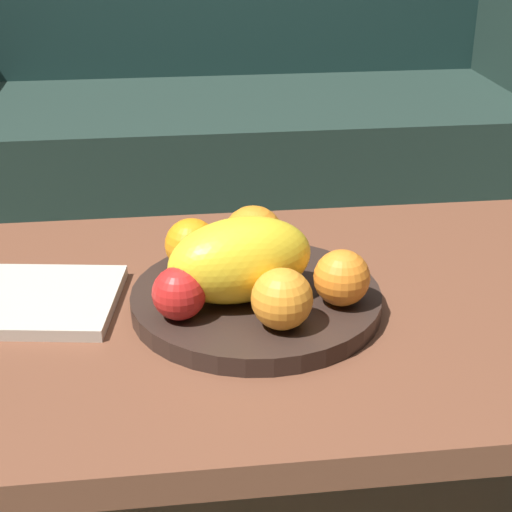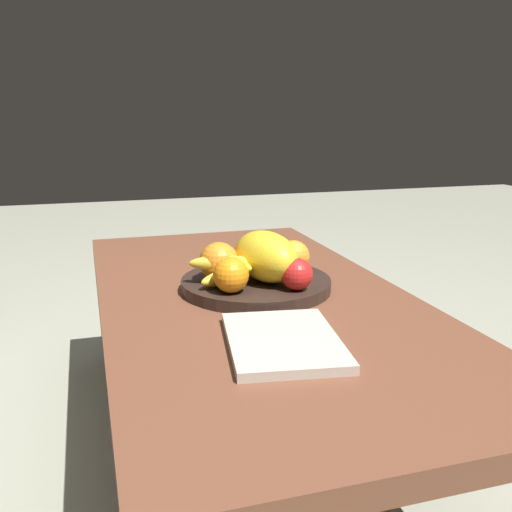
# 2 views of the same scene
# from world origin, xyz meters

# --- Properties ---
(ground_plane) EXTENTS (8.00, 8.00, 0.00)m
(ground_plane) POSITION_xyz_m (0.00, 0.00, 0.00)
(ground_plane) COLOR gray
(coffee_table) EXTENTS (1.28, 0.64, 0.39)m
(coffee_table) POSITION_xyz_m (0.00, 0.00, 0.35)
(coffee_table) COLOR brown
(coffee_table) RESTS_ON ground_plane
(fruit_bowl) EXTENTS (0.32, 0.32, 0.03)m
(fruit_bowl) POSITION_xyz_m (0.03, -0.01, 0.40)
(fruit_bowl) COLOR #30221C
(fruit_bowl) RESTS_ON coffee_table
(melon_large_front) EXTENTS (0.21, 0.15, 0.11)m
(melon_large_front) POSITION_xyz_m (0.01, -0.03, 0.47)
(melon_large_front) COLOR yellow
(melon_large_front) RESTS_ON fruit_bowl
(orange_front) EXTENTS (0.07, 0.07, 0.07)m
(orange_front) POSITION_xyz_m (-0.05, 0.06, 0.45)
(orange_front) COLOR orange
(orange_front) RESTS_ON fruit_bowl
(orange_left) EXTENTS (0.08, 0.08, 0.08)m
(orange_left) POSITION_xyz_m (0.03, 0.07, 0.46)
(orange_left) COLOR orange
(orange_left) RESTS_ON fruit_bowl
(orange_right) EXTENTS (0.07, 0.07, 0.07)m
(orange_right) POSITION_xyz_m (0.05, -0.10, 0.45)
(orange_right) COLOR orange
(orange_right) RESTS_ON fruit_bowl
(orange_back) EXTENTS (0.07, 0.07, 0.07)m
(orange_back) POSITION_xyz_m (0.13, -0.06, 0.45)
(orange_back) COLOR orange
(orange_back) RESTS_ON fruit_bowl
(apple_front) EXTENTS (0.07, 0.07, 0.07)m
(apple_front) POSITION_xyz_m (-0.07, -0.07, 0.45)
(apple_front) COLOR red
(apple_front) RESTS_ON fruit_bowl
(banana_bunch) EXTENTS (0.17, 0.16, 0.06)m
(banana_bunch) POSITION_xyz_m (0.01, 0.05, 0.45)
(banana_bunch) COLOR gold
(banana_bunch) RESTS_ON fruit_bowl
(magazine) EXTENTS (0.27, 0.22, 0.02)m
(magazine) POSITION_xyz_m (-0.28, 0.03, 0.40)
(magazine) COLOR beige
(magazine) RESTS_ON coffee_table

